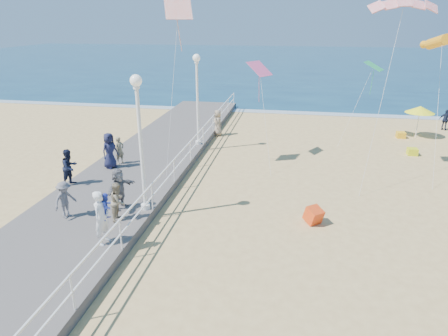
% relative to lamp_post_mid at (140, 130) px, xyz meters
% --- Properties ---
extents(ground, '(160.00, 160.00, 0.00)m').
position_rel_lamp_post_mid_xyz_m(ground, '(5.35, 0.00, -3.66)').
color(ground, '#D6B470').
rests_on(ground, ground).
extents(ocean, '(160.00, 90.00, 0.05)m').
position_rel_lamp_post_mid_xyz_m(ocean, '(5.35, 65.00, -3.65)').
color(ocean, '#0D3350').
rests_on(ocean, ground).
extents(surf_line, '(160.00, 1.20, 0.04)m').
position_rel_lamp_post_mid_xyz_m(surf_line, '(5.35, 20.50, -3.63)').
color(surf_line, silver).
rests_on(surf_line, ground).
extents(boardwalk, '(5.00, 44.00, 0.40)m').
position_rel_lamp_post_mid_xyz_m(boardwalk, '(-2.15, 0.00, -3.46)').
color(boardwalk, '#625D59').
rests_on(boardwalk, ground).
extents(railing, '(0.05, 42.00, 0.55)m').
position_rel_lamp_post_mid_xyz_m(railing, '(0.30, 0.00, -2.41)').
color(railing, white).
rests_on(railing, boardwalk).
extents(lamp_post_mid, '(0.44, 0.44, 5.32)m').
position_rel_lamp_post_mid_xyz_m(lamp_post_mid, '(0.00, 0.00, 0.00)').
color(lamp_post_mid, white).
rests_on(lamp_post_mid, boardwalk).
extents(lamp_post_far, '(0.44, 0.44, 5.32)m').
position_rel_lamp_post_mid_xyz_m(lamp_post_far, '(0.00, 9.00, 0.00)').
color(lamp_post_far, white).
rests_on(lamp_post_far, boardwalk).
extents(woman_holding_toddler, '(0.55, 0.75, 1.91)m').
position_rel_lamp_post_mid_xyz_m(woman_holding_toddler, '(-0.45, -2.73, -2.31)').
color(woman_holding_toddler, white).
rests_on(woman_holding_toddler, boardwalk).
extents(toddler_held, '(0.41, 0.50, 0.94)m').
position_rel_lamp_post_mid_xyz_m(toddler_held, '(-0.30, -2.58, -1.94)').
color(toddler_held, blue).
rests_on(toddler_held, boardwalk).
extents(spectator_1, '(0.63, 0.78, 1.50)m').
position_rel_lamp_post_mid_xyz_m(spectator_1, '(-0.64, -1.03, -2.51)').
color(spectator_1, gray).
rests_on(spectator_1, boardwalk).
extents(spectator_2, '(0.84, 1.08, 1.47)m').
position_rel_lamp_post_mid_xyz_m(spectator_2, '(-2.72, -1.22, -2.53)').
color(spectator_2, '#5F5D63').
rests_on(spectator_2, boardwalk).
extents(spectator_4, '(0.91, 1.06, 1.83)m').
position_rel_lamp_post_mid_xyz_m(spectator_4, '(-3.45, 4.20, -2.34)').
color(spectator_4, '#1B1D3B').
rests_on(spectator_4, boardwalk).
extents(spectator_5, '(0.88, 1.63, 1.68)m').
position_rel_lamp_post_mid_xyz_m(spectator_5, '(-1.01, -0.11, -2.42)').
color(spectator_5, slate).
rests_on(spectator_5, boardwalk).
extents(spectator_6, '(0.56, 0.63, 1.45)m').
position_rel_lamp_post_mid_xyz_m(spectator_6, '(-3.22, 4.88, -2.54)').
color(spectator_6, '#807759').
rests_on(spectator_6, boardwalk).
extents(spectator_7, '(0.84, 0.97, 1.70)m').
position_rel_lamp_post_mid_xyz_m(spectator_7, '(-4.25, 1.78, -2.41)').
color(spectator_7, '#161C32').
rests_on(spectator_7, boardwalk).
extents(beach_walker_b, '(0.92, 0.83, 1.50)m').
position_rel_lamp_post_mid_xyz_m(beach_walker_b, '(16.40, 16.76, -2.91)').
color(beach_walker_b, '#171E32').
rests_on(beach_walker_b, ground).
extents(beach_walker_c, '(0.84, 1.01, 1.77)m').
position_rel_lamp_post_mid_xyz_m(beach_walker_c, '(0.52, 12.48, -2.77)').
color(beach_walker_c, gray).
rests_on(beach_walker_c, ground).
extents(box_kite, '(0.88, 0.90, 0.74)m').
position_rel_lamp_post_mid_xyz_m(box_kite, '(6.66, 0.68, -3.36)').
color(box_kite, red).
rests_on(box_kite, ground).
extents(beach_umbrella, '(1.90, 1.90, 2.14)m').
position_rel_lamp_post_mid_xyz_m(beach_umbrella, '(13.89, 14.42, -1.75)').
color(beach_umbrella, white).
rests_on(beach_umbrella, ground).
extents(beach_chair_left, '(0.55, 0.55, 0.40)m').
position_rel_lamp_post_mid_xyz_m(beach_chair_left, '(12.68, 10.38, -3.46)').
color(beach_chair_left, yellow).
rests_on(beach_chair_left, ground).
extents(beach_chair_right, '(0.55, 0.55, 0.40)m').
position_rel_lamp_post_mid_xyz_m(beach_chair_right, '(12.84, 14.09, -3.46)').
color(beach_chair_right, yellow).
rests_on(beach_chair_right, ground).
extents(kite_parafoil, '(3.06, 0.94, 0.65)m').
position_rel_lamp_post_mid_xyz_m(kite_parafoil, '(10.24, 6.94, 4.62)').
color(kite_parafoil, red).
extents(kite_windsock, '(1.06, 2.98, 1.15)m').
position_rel_lamp_post_mid_xyz_m(kite_windsock, '(12.89, 10.03, 2.77)').
color(kite_windsock, orange).
extents(kite_diamond_pink, '(1.43, 1.51, 0.72)m').
position_rel_lamp_post_mid_xyz_m(kite_diamond_pink, '(3.67, 8.29, 1.40)').
color(kite_diamond_pink, '#DD5186').
extents(kite_diamond_green, '(1.43, 1.49, 0.54)m').
position_rel_lamp_post_mid_xyz_m(kite_diamond_green, '(10.43, 13.46, 1.11)').
color(kite_diamond_green, '#23A357').
extents(kite_diamond_redwhite, '(1.48, 1.27, 0.91)m').
position_rel_lamp_post_mid_xyz_m(kite_diamond_redwhite, '(0.02, 5.65, 4.34)').
color(kite_diamond_redwhite, red).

